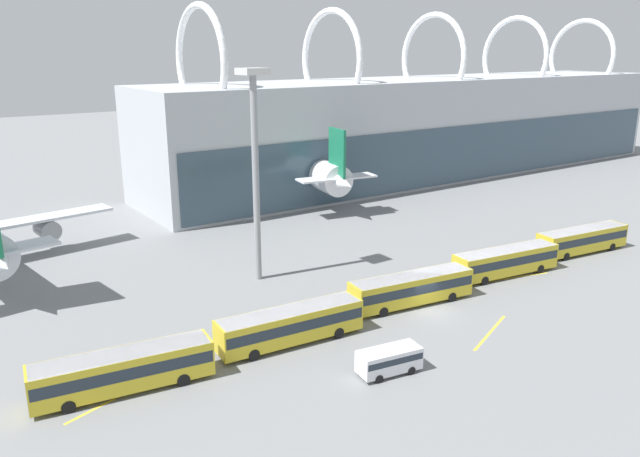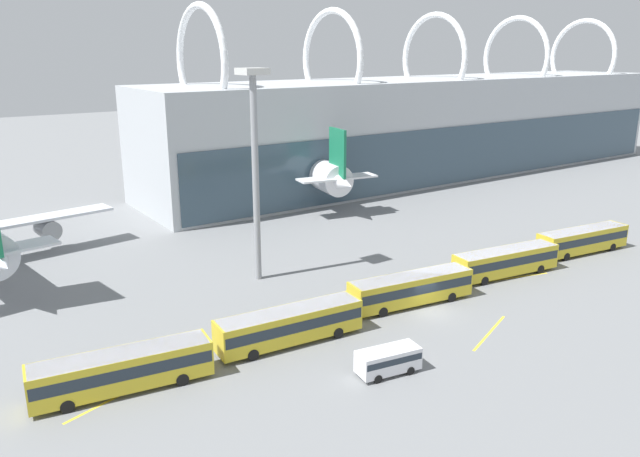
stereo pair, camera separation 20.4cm
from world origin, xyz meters
TOP-DOWN VIEW (x-y plane):
  - ground_plane at (0.00, 0.00)m, footprint 440.00×440.00m
  - terminal_building at (48.83, 51.01)m, footprint 118.77×21.54m
  - airliner_at_gate_far at (16.36, 49.90)m, footprint 44.92×41.11m
  - shuttle_bus_0 at (-29.66, 2.56)m, footprint 13.62×4.57m
  - shuttle_bus_1 at (-15.08, 2.16)m, footprint 13.55×3.88m
  - shuttle_bus_2 at (-0.50, 2.50)m, footprint 13.62×4.58m
  - shuttle_bus_3 at (14.08, 2.63)m, footprint 13.62×4.57m
  - shuttle_bus_4 at (28.66, 2.55)m, footprint 13.61×4.44m
  - service_van_foreground at (-11.49, -6.84)m, footprint 5.42×2.82m
  - floodlight_mast at (-9.58, 17.74)m, footprint 2.77×2.77m
  - lane_stripe_0 at (1.03, -6.47)m, footprint 8.00×3.52m
  - lane_stripe_1 at (-29.91, 2.12)m, footprint 9.46×3.40m
  - lane_stripe_2 at (13.88, 1.65)m, footprint 9.85×2.87m

SIDE VIEW (x-z plane):
  - ground_plane at x=0.00m, z-range 0.00..0.00m
  - lane_stripe_0 at x=1.03m, z-range 0.00..0.01m
  - lane_stripe_1 at x=-29.91m, z-range 0.00..0.01m
  - lane_stripe_2 at x=13.88m, z-range 0.00..0.01m
  - service_van_foreground at x=-11.49m, z-range 0.20..2.29m
  - shuttle_bus_0 at x=-29.66m, z-range 0.28..3.40m
  - shuttle_bus_1 at x=-15.08m, z-range 0.28..3.40m
  - shuttle_bus_2 at x=-0.50m, z-range 0.28..3.40m
  - shuttle_bus_3 at x=14.08m, z-range 0.28..3.40m
  - shuttle_bus_4 at x=28.66m, z-range 0.28..3.40m
  - airliner_at_gate_far at x=16.36m, z-range -1.29..12.18m
  - terminal_building at x=48.83m, z-range -5.81..25.93m
  - floodlight_mast at x=-9.58m, z-range 3.20..26.25m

